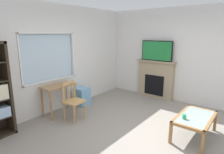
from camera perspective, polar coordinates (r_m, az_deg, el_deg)
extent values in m
cube|color=gray|center=(4.00, 7.80, -17.06)|extent=(5.92, 5.87, 0.02)
cube|color=silver|center=(5.36, -15.14, -4.62)|extent=(4.92, 0.12, 0.80)
cube|color=silver|center=(5.13, -16.48, 16.55)|extent=(4.92, 0.12, 0.70)
cube|color=silver|center=(6.12, -4.72, 7.51)|extent=(2.02, 0.12, 1.19)
cube|color=silver|center=(5.00, -18.58, 5.64)|extent=(1.48, 0.02, 1.19)
cube|color=white|center=(5.04, -17.67, -0.98)|extent=(1.54, 0.06, 0.03)
cube|color=white|center=(4.90, -18.62, 12.34)|extent=(1.54, 0.06, 0.03)
cube|color=white|center=(4.57, -25.81, 4.39)|extent=(0.03, 0.06, 1.19)
cube|color=white|center=(5.38, -11.59, 6.53)|extent=(0.03, 0.06, 1.19)
cube|color=silver|center=(5.83, 20.97, 5.88)|extent=(0.12, 5.07, 2.70)
cube|color=#2D2319|center=(4.33, -28.86, -2.89)|extent=(0.05, 0.38, 1.84)
cube|color=#A37547|center=(4.83, -15.69, -2.49)|extent=(0.82, 0.45, 0.03)
cylinder|color=#A37547|center=(4.61, -17.71, -8.26)|extent=(0.04, 0.04, 0.72)
cylinder|color=#A37547|center=(5.02, -10.93, -6.13)|extent=(0.04, 0.04, 0.72)
cylinder|color=#A37547|center=(4.89, -20.03, -7.22)|extent=(0.04, 0.04, 0.72)
cylinder|color=#A37547|center=(5.27, -13.43, -5.30)|extent=(0.04, 0.04, 0.72)
cube|color=tan|center=(4.50, -11.23, -7.19)|extent=(0.45, 0.43, 0.04)
cylinder|color=tan|center=(4.37, -11.18, -11.12)|extent=(0.04, 0.04, 0.43)
cylinder|color=tan|center=(4.60, -8.15, -9.76)|extent=(0.04, 0.04, 0.43)
cylinder|color=tan|center=(4.59, -14.05, -10.07)|extent=(0.04, 0.04, 0.43)
cylinder|color=tan|center=(4.80, -11.02, -8.85)|extent=(0.04, 0.04, 0.43)
cylinder|color=tan|center=(4.43, -14.38, -4.60)|extent=(0.04, 0.04, 0.45)
cylinder|color=tan|center=(4.65, -11.26, -3.60)|extent=(0.04, 0.04, 0.45)
cube|color=tan|center=(4.49, -12.91, -1.71)|extent=(0.36, 0.06, 0.06)
cylinder|color=tan|center=(4.48, -13.74, -4.77)|extent=(0.02, 0.02, 0.35)
cylinder|color=tan|center=(4.55, -12.76, -4.45)|extent=(0.02, 0.02, 0.35)
cylinder|color=tan|center=(4.62, -11.82, -4.14)|extent=(0.02, 0.02, 0.35)
cube|color=#72ADDB|center=(5.48, -9.07, -5.67)|extent=(0.35, 0.40, 0.49)
cube|color=tan|center=(6.11, 12.84, -0.82)|extent=(0.18, 1.12, 1.12)
cube|color=black|center=(6.06, 12.38, -2.38)|extent=(0.03, 0.62, 0.62)
cube|color=tan|center=(5.98, 13.04, 4.54)|extent=(0.26, 1.22, 0.04)
cube|color=black|center=(5.94, 13.20, 7.61)|extent=(0.05, 0.97, 0.60)
cube|color=#237F3D|center=(5.92, 13.08, 7.60)|extent=(0.01, 0.92, 0.55)
cube|color=#8C9E99|center=(4.08, 23.58, -10.80)|extent=(0.96, 0.50, 0.02)
cube|color=olive|center=(4.03, 27.40, -11.68)|extent=(1.06, 0.05, 0.05)
cube|color=olive|center=(4.15, 19.84, -10.28)|extent=(1.06, 0.05, 0.05)
cube|color=olive|center=(3.63, 21.43, -13.82)|extent=(0.05, 0.60, 0.05)
cube|color=olive|center=(4.54, 25.23, -8.72)|extent=(0.05, 0.60, 0.05)
cube|color=olive|center=(3.68, 25.42, -17.61)|extent=(0.05, 0.05, 0.38)
cube|color=olive|center=(4.58, 28.38, -11.77)|extent=(0.05, 0.05, 0.38)
cube|color=olive|center=(3.80, 17.05, -15.82)|extent=(0.05, 0.05, 0.38)
cube|color=olive|center=(4.68, 21.66, -10.56)|extent=(0.05, 0.05, 0.38)
cylinder|color=#33B770|center=(3.87, 20.75, -10.91)|extent=(0.07, 0.07, 0.09)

